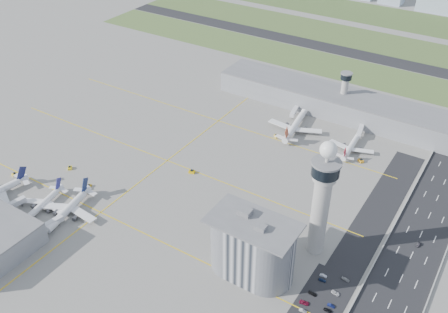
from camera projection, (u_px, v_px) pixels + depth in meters
The scene contains 42 objects.
ground at pixel (191, 208), 280.23m from camera, with size 1000.00×1000.00×0.00m, color gray.
grass_strip_0 at pixel (319, 63), 445.75m from camera, with size 480.00×50.00×0.08m, color #4A6731.
grass_strip_1 at pixel (350, 37), 497.96m from camera, with size 480.00×60.00×0.08m, color #4A632F.
grass_strip_2 at pixel (376, 15), 553.66m from camera, with size 480.00×70.00×0.08m, color #415528.
runway at pixel (335, 49), 471.50m from camera, with size 480.00×22.00×0.10m, color black.
highway at pixel (394, 295), 229.02m from camera, with size 28.00×500.00×0.10m, color black.
barrier_left at pixel (364, 282), 234.94m from camera, with size 0.60×500.00×1.20m, color #9E9E99.
barrier_right at pixel (425, 308), 222.48m from camera, with size 0.60×500.00×1.20m, color #9E9E99.
landside_road at pixel (334, 287), 233.19m from camera, with size 18.00×260.00×0.08m, color black.
parking_lot at pixel (320, 302), 225.72m from camera, with size 20.00×44.00×0.10m, color black.
taxiway_line_h_0 at pixel (101, 212), 277.14m from camera, with size 260.00×0.60×0.01m, color yellow.
taxiway_line_h_1 at pixel (167, 161), 318.91m from camera, with size 260.00×0.60×0.01m, color yellow.
taxiway_line_h_2 at pixel (218, 121), 360.68m from camera, with size 260.00×0.60×0.01m, color yellow.
taxiway_line_v at pixel (167, 161), 318.91m from camera, with size 0.60×260.00×0.01m, color yellow.
control_tower at pixel (322, 195), 234.02m from camera, with size 14.00×14.00×64.50m.
secondary_tower at pixel (344, 89), 360.71m from camera, with size 8.60×8.60×31.90m.
admin_building at pixel (252, 247), 233.15m from camera, with size 42.00×24.00×33.50m.
terminal_pier at pixel (354, 107), 361.01m from camera, with size 210.00×32.00×15.80m.
airplane_near_b at pixel (41, 202), 276.64m from camera, with size 36.15×30.73×10.12m, color white, non-canonical shape.
airplane_near_c at pixel (65, 208), 271.18m from camera, with size 43.33×36.83×12.13m, color white, non-canonical shape.
airplane_far_a at pixel (296, 122), 346.72m from camera, with size 45.89×39.00×12.85m, color white, non-canonical shape.
airplane_far_b at pixel (352, 143), 326.88m from camera, with size 35.84×30.47×10.04m, color white, non-canonical shape.
jet_bridge_near_1 at pixel (2, 212), 273.09m from camera, with size 14.00×3.00×5.70m, color silver, non-canonical shape.
jet_bridge_near_2 at pixel (39, 232), 259.74m from camera, with size 14.00×3.00×5.70m, color silver, non-canonical shape.
jet_bridge_far_0 at pixel (297, 109), 369.63m from camera, with size 14.00×3.00×5.70m, color silver, non-canonical shape.
jet_bridge_far_1 at pixel (362, 128), 347.38m from camera, with size 14.00×3.00×5.70m, color silver, non-canonical shape.
tug_0 at pixel (15, 174), 305.27m from camera, with size 2.30×3.34×1.94m, color yellow, non-canonical shape.
tug_1 at pixel (70, 168), 310.86m from camera, with size 2.28×3.31×1.93m, color yellow, non-canonical shape.
tug_2 at pixel (89, 186), 295.84m from camera, with size 1.90×2.76×1.61m, color gold, non-canonical shape.
tug_3 at pixel (192, 171), 307.39m from camera, with size 2.50×3.63×2.11m, color #D8AA05, non-canonical shape.
tug_4 at pixel (276, 136), 341.72m from camera, with size 2.38×3.46×2.01m, color gold, non-canonical shape.
tug_5 at pixel (361, 161), 317.15m from camera, with size 2.47×3.60×2.09m, color orange, non-canonical shape.
car_lot_1 at pixel (303, 311), 221.19m from camera, with size 1.25×3.58×1.18m, color #AEAEAE.
car_lot_2 at pixel (304, 303), 224.87m from camera, with size 2.04×4.43×1.23m, color maroon.
car_lot_3 at pixel (313, 294), 229.16m from camera, with size 1.60×3.94×1.14m, color black.
car_lot_4 at pixel (322, 280), 235.84m from camera, with size 1.42×3.54×1.21m, color #16264A.
car_lot_5 at pixel (323, 276), 238.18m from camera, with size 1.21×3.47×1.14m, color silver.
car_lot_8 at pixel (328, 310), 221.38m from camera, with size 1.50×3.73×1.27m, color black.
car_lot_9 at pixel (331, 306), 223.53m from camera, with size 1.20×3.45×1.14m, color #101952.
car_lot_10 at pixel (336, 293), 229.44m from camera, with size 1.88×4.08×1.13m, color silver.
car_lot_11 at pixel (346, 279), 236.27m from camera, with size 1.58×3.88×1.13m, color gray.
car_hw_1 at pixel (419, 245), 255.41m from camera, with size 1.30×3.73×1.23m, color black.
Camera 1 is at (131.78, -171.18, 181.81)m, focal length 40.00 mm.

